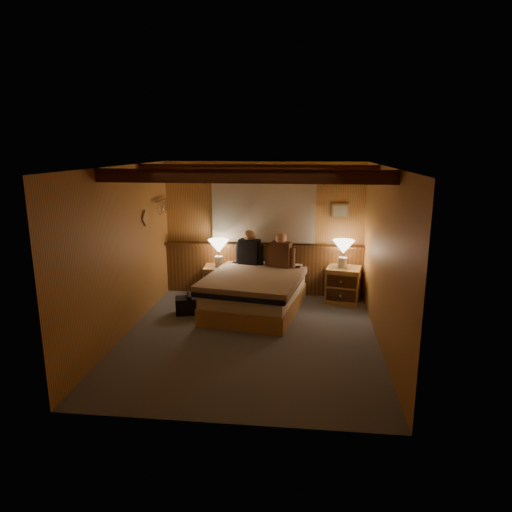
# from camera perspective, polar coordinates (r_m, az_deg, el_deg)

# --- Properties ---
(floor) EXTENTS (4.20, 4.20, 0.00)m
(floor) POSITION_cam_1_polar(r_m,az_deg,el_deg) (6.62, -0.79, -10.11)
(floor) COLOR #545B64
(floor) RESTS_ON ground
(ceiling) EXTENTS (4.20, 4.20, 0.00)m
(ceiling) POSITION_cam_1_polar(r_m,az_deg,el_deg) (6.07, -0.86, 11.14)
(ceiling) COLOR #E0B254
(ceiling) RESTS_ON wall_back
(wall_back) EXTENTS (3.60, 0.00, 3.60)m
(wall_back) POSITION_cam_1_polar(r_m,az_deg,el_deg) (8.28, 0.98, 3.42)
(wall_back) COLOR #D88E4D
(wall_back) RESTS_ON floor
(wall_left) EXTENTS (0.00, 4.20, 4.20)m
(wall_left) POSITION_cam_1_polar(r_m,az_deg,el_deg) (6.69, -16.30, 0.44)
(wall_left) COLOR #D88E4D
(wall_left) RESTS_ON floor
(wall_right) EXTENTS (0.00, 4.20, 4.20)m
(wall_right) POSITION_cam_1_polar(r_m,az_deg,el_deg) (6.27, 15.72, -0.38)
(wall_right) COLOR #D88E4D
(wall_right) RESTS_ON floor
(wall_front) EXTENTS (3.60, 0.00, 3.60)m
(wall_front) POSITION_cam_1_polar(r_m,az_deg,el_deg) (4.24, -4.36, -6.54)
(wall_front) COLOR #D88E4D
(wall_front) RESTS_ON floor
(wainscot) EXTENTS (3.60, 0.23, 0.94)m
(wainscot) POSITION_cam_1_polar(r_m,az_deg,el_deg) (8.37, 0.92, -1.48)
(wainscot) COLOR brown
(wainscot) RESTS_ON wall_back
(curtain_window) EXTENTS (2.18, 0.09, 1.11)m
(curtain_window) POSITION_cam_1_polar(r_m,az_deg,el_deg) (8.16, 0.94, 5.55)
(curtain_window) COLOR #4F2813
(curtain_window) RESTS_ON wall_back
(ceiling_beams) EXTENTS (3.60, 1.65, 0.16)m
(ceiling_beams) POSITION_cam_1_polar(r_m,az_deg,el_deg) (6.22, -0.68, 10.37)
(ceiling_beams) COLOR #4F2813
(ceiling_beams) RESTS_ON ceiling
(coat_rail) EXTENTS (0.05, 0.55, 0.24)m
(coat_rail) POSITION_cam_1_polar(r_m,az_deg,el_deg) (8.04, -11.73, 6.21)
(coat_rail) COLOR silver
(coat_rail) RESTS_ON wall_left
(framed_print) EXTENTS (0.30, 0.04, 0.25)m
(framed_print) POSITION_cam_1_polar(r_m,az_deg,el_deg) (8.19, 10.47, 5.56)
(framed_print) COLOR tan
(framed_print) RESTS_ON wall_back
(bed) EXTENTS (1.72, 2.07, 0.63)m
(bed) POSITION_cam_1_polar(r_m,az_deg,el_deg) (7.49, -0.13, -4.55)
(bed) COLOR #B07B4B
(bed) RESTS_ON floor
(nightstand_left) EXTENTS (0.55, 0.50, 0.57)m
(nightstand_left) POSITION_cam_1_polar(r_m,az_deg,el_deg) (8.25, -4.62, -3.20)
(nightstand_left) COLOR #B07B4B
(nightstand_left) RESTS_ON floor
(nightstand_right) EXTENTS (0.65, 0.61, 0.62)m
(nightstand_right) POSITION_cam_1_polar(r_m,az_deg,el_deg) (8.11, 10.82, -3.53)
(nightstand_right) COLOR #B07B4B
(nightstand_right) RESTS_ON floor
(lamp_left) EXTENTS (0.37, 0.37, 0.49)m
(lamp_left) POSITION_cam_1_polar(r_m,az_deg,el_deg) (8.09, -4.69, 1.04)
(lamp_left) COLOR white
(lamp_left) RESTS_ON nightstand_left
(lamp_right) EXTENTS (0.37, 0.37, 0.49)m
(lamp_right) POSITION_cam_1_polar(r_m,az_deg,el_deg) (7.92, 10.87, 0.91)
(lamp_right) COLOR white
(lamp_right) RESTS_ON nightstand_right
(person_left) EXTENTS (0.51, 0.28, 0.63)m
(person_left) POSITION_cam_1_polar(r_m,az_deg,el_deg) (8.01, -0.83, 0.76)
(person_left) COLOR black
(person_left) RESTS_ON bed
(person_right) EXTENTS (0.50, 0.28, 0.62)m
(person_right) POSITION_cam_1_polar(r_m,az_deg,el_deg) (7.83, 3.11, 0.40)
(person_right) COLOR #543221
(person_right) RESTS_ON bed
(duffel_bag) EXTENTS (0.50, 0.38, 0.32)m
(duffel_bag) POSITION_cam_1_polar(r_m,az_deg,el_deg) (7.54, -8.30, -6.09)
(duffel_bag) COLOR black
(duffel_bag) RESTS_ON floor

